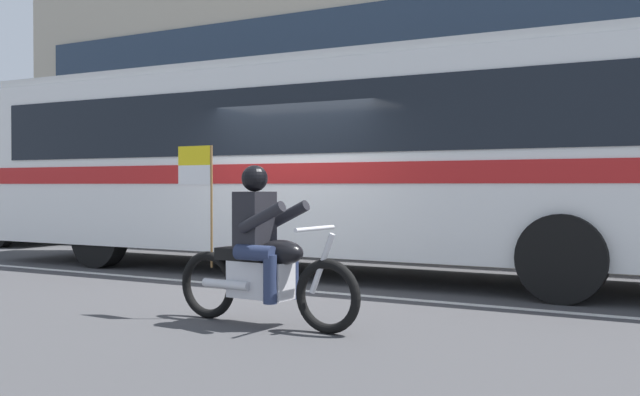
# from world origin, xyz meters

# --- Properties ---
(ground_plane) EXTENTS (60.00, 60.00, 0.00)m
(ground_plane) POSITION_xyz_m (0.00, 0.00, 0.00)
(ground_plane) COLOR #3D3D3F
(sidewalk_curb) EXTENTS (28.00, 3.80, 0.15)m
(sidewalk_curb) POSITION_xyz_m (0.00, 5.10, 0.07)
(sidewalk_curb) COLOR gray
(sidewalk_curb) RESTS_ON ground_plane
(lane_center_stripe) EXTENTS (26.60, 0.14, 0.01)m
(lane_center_stripe) POSITION_xyz_m (0.00, -0.60, 0.00)
(lane_center_stripe) COLOR silver
(lane_center_stripe) RESTS_ON ground_plane
(transit_bus) EXTENTS (12.75, 2.84, 3.22)m
(transit_bus) POSITION_xyz_m (0.12, 1.19, 1.88)
(transit_bus) COLOR white
(transit_bus) RESTS_ON ground_plane
(motorcycle_with_rider) EXTENTS (2.19, 0.64, 1.78)m
(motorcycle_with_rider) POSITION_xyz_m (1.33, -2.78, 0.67)
(motorcycle_with_rider) COLOR black
(motorcycle_with_rider) RESTS_ON ground_plane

